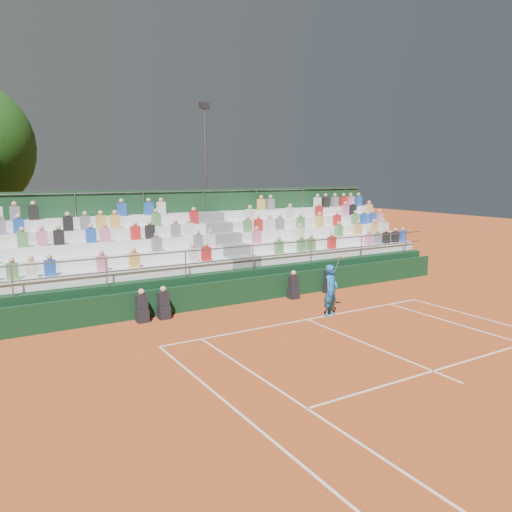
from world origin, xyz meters
TOP-DOWN VIEW (x-y plane):
  - ground at (0.00, 0.00)m, footprint 90.00×90.00m
  - courtside_wall at (0.00, 3.20)m, footprint 20.00×0.15m
  - line_officials at (-1.20, 2.75)m, footprint 8.73×0.40m
  - grandstand at (0.01, 6.44)m, footprint 20.00×5.20m
  - tennis_player at (1.05, -0.02)m, footprint 0.93×0.68m
  - floodlight_mast at (2.37, 13.16)m, footprint 0.60×0.25m

SIDE VIEW (x-z plane):
  - ground at x=0.00m, z-range 0.00..0.00m
  - line_officials at x=-1.20m, z-range -0.12..1.07m
  - courtside_wall at x=0.00m, z-range 0.00..1.00m
  - tennis_player at x=1.05m, z-range -0.16..2.05m
  - grandstand at x=0.01m, z-range -1.12..3.28m
  - floodlight_mast at x=2.37m, z-range 0.69..9.87m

